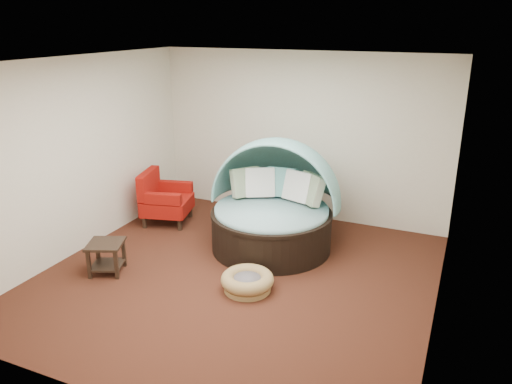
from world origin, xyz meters
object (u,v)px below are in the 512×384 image
at_px(red_armchair, 164,199).
at_px(side_table, 106,253).
at_px(canopy_daybed, 274,198).
at_px(pet_basket, 247,281).

bearing_deg(red_armchair, side_table, -95.35).
distance_m(canopy_daybed, red_armchair, 2.07).
relative_size(canopy_daybed, pet_basket, 2.29).
bearing_deg(side_table, red_armchair, 99.10).
distance_m(red_armchair, side_table, 1.86).
bearing_deg(side_table, canopy_daybed, 44.36).
height_order(red_armchair, side_table, red_armchair).
height_order(pet_basket, side_table, side_table).
height_order(canopy_daybed, side_table, canopy_daybed).
bearing_deg(canopy_daybed, side_table, -140.61).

